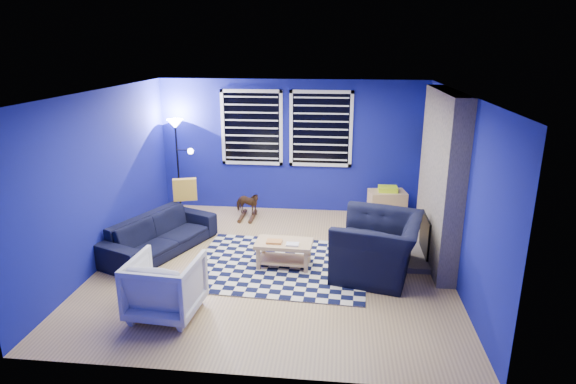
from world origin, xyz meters
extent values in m
plane|color=tan|center=(0.00, 0.00, 0.00)|extent=(5.00, 5.00, 0.00)
plane|color=white|center=(0.00, 0.00, 2.50)|extent=(5.00, 5.00, 0.00)
plane|color=navy|center=(0.00, 2.50, 1.25)|extent=(5.00, 0.00, 5.00)
plane|color=navy|center=(-2.50, 0.00, 1.25)|extent=(0.00, 5.00, 5.00)
plane|color=navy|center=(2.50, 0.00, 1.25)|extent=(0.00, 5.00, 5.00)
cube|color=gray|center=(2.37, 0.50, 1.25)|extent=(0.26, 2.00, 2.50)
cube|color=black|center=(2.23, 0.50, 0.35)|extent=(0.04, 0.70, 0.60)
cube|color=gray|center=(2.10, 0.50, 0.04)|extent=(0.50, 1.20, 0.08)
cube|color=black|center=(-0.75, 2.48, 1.60)|extent=(1.05, 0.02, 1.30)
cube|color=white|center=(-0.75, 2.47, 2.28)|extent=(1.17, 0.05, 0.06)
cube|color=white|center=(-0.75, 2.47, 0.92)|extent=(1.17, 0.05, 0.06)
cube|color=black|center=(0.55, 2.48, 1.60)|extent=(1.05, 0.02, 1.30)
cube|color=white|center=(0.55, 2.47, 2.28)|extent=(1.17, 0.05, 0.06)
cube|color=white|center=(0.55, 2.47, 0.92)|extent=(1.17, 0.05, 0.06)
cube|color=black|center=(2.45, 2.00, 1.40)|extent=(0.06, 1.00, 0.58)
cube|color=black|center=(2.42, 2.00, 1.40)|extent=(0.01, 0.92, 0.50)
cube|color=black|center=(0.09, -0.04, 0.01)|extent=(2.61, 2.14, 0.02)
imported|color=black|center=(-1.83, 0.26, 0.28)|extent=(2.08, 1.44, 0.57)
imported|color=black|center=(1.48, -0.14, 0.41)|extent=(1.50, 1.38, 0.83)
imported|color=gray|center=(-1.10, -1.48, 0.37)|extent=(0.84, 0.87, 0.73)
imported|color=#482417|center=(-0.76, 1.90, 0.29)|extent=(0.38, 0.56, 0.43)
cube|color=tan|center=(0.15, -0.06, 0.36)|extent=(0.83, 0.50, 0.05)
cube|color=tan|center=(0.15, -0.06, 0.11)|extent=(0.76, 0.43, 0.03)
cube|color=#C17837|center=(0.02, -0.10, 0.40)|extent=(0.23, 0.17, 0.03)
cube|color=silver|center=(0.29, -0.16, 0.40)|extent=(0.19, 0.14, 0.03)
cube|color=tan|center=(-0.19, -0.24, 0.17)|extent=(0.06, 0.06, 0.32)
cube|color=tan|center=(0.49, -0.24, 0.17)|extent=(0.06, 0.06, 0.32)
cube|color=tan|center=(-0.19, 0.12, 0.17)|extent=(0.06, 0.06, 0.32)
cube|color=tan|center=(0.49, 0.12, 0.17)|extent=(0.06, 0.06, 0.32)
cube|color=tan|center=(1.80, 2.11, 0.27)|extent=(0.71, 0.53, 0.54)
cube|color=black|center=(1.80, 2.11, 0.27)|extent=(0.62, 0.47, 0.43)
cube|color=#BCE61B|center=(1.80, 2.11, 0.59)|extent=(0.38, 0.31, 0.09)
cylinder|color=black|center=(-2.15, 2.22, 0.01)|extent=(0.22, 0.22, 0.03)
cylinder|color=black|center=(-2.15, 2.22, 0.84)|extent=(0.03, 0.03, 1.65)
cone|color=white|center=(-2.15, 2.22, 1.69)|extent=(0.30, 0.30, 0.17)
sphere|color=white|center=(-1.87, 2.17, 1.19)|extent=(0.11, 0.11, 0.11)
cube|color=gold|center=(-1.68, 1.14, 0.75)|extent=(0.41, 0.23, 0.37)
camera|label=1|loc=(0.90, -6.41, 3.11)|focal=30.00mm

